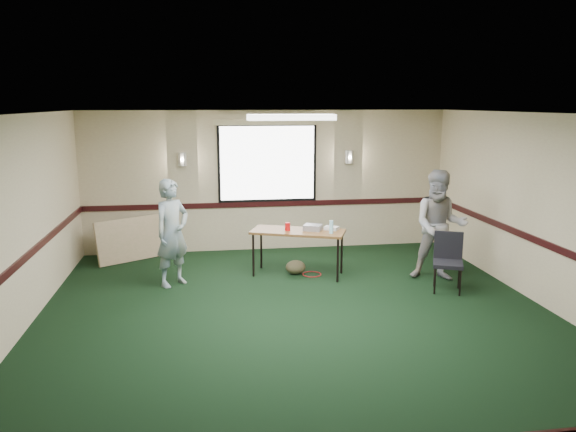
{
  "coord_description": "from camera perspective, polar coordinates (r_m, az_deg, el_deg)",
  "views": [
    {
      "loc": [
        -1.2,
        -6.69,
        2.84
      ],
      "look_at": [
        0.0,
        1.3,
        1.2
      ],
      "focal_mm": 35.0,
      "sensor_mm": 36.0,
      "label": 1
    }
  ],
  "objects": [
    {
      "name": "ground",
      "position": [
        7.37,
        1.52,
        -11.2
      ],
      "size": [
        8.0,
        8.0,
        0.0
      ],
      "primitive_type": "plane",
      "color": "black",
      "rests_on": "ground"
    },
    {
      "name": "room_shell",
      "position": [
        8.99,
        -0.78,
        3.41
      ],
      "size": [
        8.0,
        8.02,
        8.0
      ],
      "color": "tan",
      "rests_on": "ground"
    },
    {
      "name": "folding_table",
      "position": [
        9.28,
        1.02,
        -1.81
      ],
      "size": [
        1.64,
        1.12,
        0.76
      ],
      "rotation": [
        0.0,
        0.0,
        -0.37
      ],
      "color": "#582F19",
      "rests_on": "ground"
    },
    {
      "name": "projector",
      "position": [
        9.28,
        2.53,
        -1.18
      ],
      "size": [
        0.35,
        0.33,
        0.09
      ],
      "primitive_type": "cube",
      "rotation": [
        0.0,
        0.0,
        -0.43
      ],
      "color": "gray",
      "rests_on": "folding_table"
    },
    {
      "name": "game_console",
      "position": [
        9.35,
        4.45,
        -1.23
      ],
      "size": [
        0.28,
        0.26,
        0.05
      ],
      "primitive_type": "cube",
      "rotation": [
        0.0,
        0.0,
        -0.56
      ],
      "color": "silver",
      "rests_on": "folding_table"
    },
    {
      "name": "red_cup",
      "position": [
        9.25,
        -0.04,
        -1.08
      ],
      "size": [
        0.09,
        0.09,
        0.13
      ],
      "primitive_type": "cylinder",
      "color": "#B90C0E",
      "rests_on": "folding_table"
    },
    {
      "name": "water_bottle",
      "position": [
        9.07,
        4.42,
        -1.12
      ],
      "size": [
        0.06,
        0.06,
        0.21
      ],
      "primitive_type": "cylinder",
      "color": "#9BE5FE",
      "rests_on": "folding_table"
    },
    {
      "name": "duffel_bag",
      "position": [
        9.48,
        0.78,
        -5.22
      ],
      "size": [
        0.35,
        0.27,
        0.24
      ],
      "primitive_type": "ellipsoid",
      "rotation": [
        0.0,
        0.0,
        -0.04
      ],
      "color": "#433926",
      "rests_on": "ground"
    },
    {
      "name": "cable_coil",
      "position": [
        9.48,
        2.43,
        -5.93
      ],
      "size": [
        0.4,
        0.4,
        0.02
      ],
      "primitive_type": "torus",
      "rotation": [
        0.0,
        0.0,
        0.28
      ],
      "color": "red",
      "rests_on": "ground"
    },
    {
      "name": "folded_table",
      "position": [
        10.66,
        -15.08,
        -2.22
      ],
      "size": [
        1.42,
        1.0,
        0.78
      ],
      "primitive_type": "cube",
      "rotation": [
        -0.21,
        0.0,
        0.56
      ],
      "color": "#9C8760",
      "rests_on": "ground"
    },
    {
      "name": "conference_chair",
      "position": [
        8.95,
        15.95,
        -4.0
      ],
      "size": [
        0.57,
        0.58,
        0.89
      ],
      "rotation": [
        0.0,
        0.0,
        -0.39
      ],
      "color": "black",
      "rests_on": "ground"
    },
    {
      "name": "person_left",
      "position": [
        8.93,
        -11.68,
        -1.68
      ],
      "size": [
        0.73,
        0.71,
        1.69
      ],
      "primitive_type": "imported",
      "rotation": [
        0.0,
        0.0,
        0.74
      ],
      "color": "#3F638C",
      "rests_on": "ground"
    },
    {
      "name": "person_right",
      "position": [
        9.34,
        15.15,
        -0.95
      ],
      "size": [
        1.04,
        0.92,
        1.79
      ],
      "primitive_type": "imported",
      "rotation": [
        0.0,
        0.0,
        -0.33
      ],
      "color": "#7489B5",
      "rests_on": "ground"
    }
  ]
}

